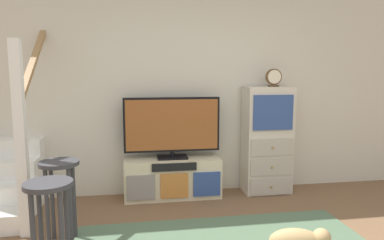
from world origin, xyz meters
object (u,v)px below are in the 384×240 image
television (172,126)px  side_cabinet (267,140)px  desk_clock (274,78)px  bar_stool_near (49,208)px  media_console (173,178)px  bar_stool_far (60,183)px

television → side_cabinet: side_cabinet is taller
side_cabinet → desk_clock: bearing=-14.9°
side_cabinet → bar_stool_near: (-2.24, -1.58, -0.12)m
media_console → bar_stool_far: bar_stool_far is taller
media_console → bar_stool_near: bearing=-123.7°
bar_stool_near → desk_clock: bearing=34.2°
side_cabinet → bar_stool_near: bearing=-144.8°
television → desk_clock: size_ratio=5.23×
media_console → bar_stool_near: (-1.05, -1.57, 0.31)m
bar_stool_near → bar_stool_far: bearing=94.4°
television → desk_clock: (1.25, -0.03, 0.57)m
television → side_cabinet: size_ratio=0.86×
desk_clock → bar_stool_near: bearing=-145.8°
desk_clock → side_cabinet: bearing=165.1°
bar_stool_far → media_console: bearing=42.4°
media_console → bar_stool_far: (-1.09, -1.00, 0.31)m
side_cabinet → bar_stool_far: bearing=-156.2°
media_console → bar_stool_far: size_ratio=1.55×
desk_clock → bar_stool_far: size_ratio=0.29×
side_cabinet → bar_stool_near: size_ratio=1.81×
side_cabinet → bar_stool_far: 2.50m
media_console → television: 0.63m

